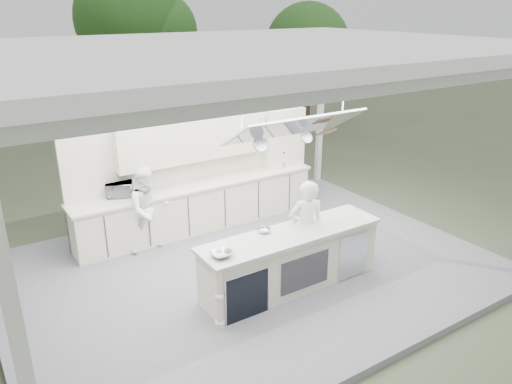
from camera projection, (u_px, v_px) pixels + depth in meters
ground at (250, 272)px, 8.73m from camera, size 90.00×90.00×0.00m
stage_deck at (250, 269)px, 8.71m from camera, size 8.00×6.00×0.12m
tent at (250, 53)px, 7.40m from camera, size 8.20×6.20×3.86m
demo_island at (290, 260)px, 7.89m from camera, size 3.10×0.79×0.95m
back_counter at (200, 206)px, 10.00m from camera, size 5.08×0.72×0.95m
back_wall_unit at (213, 153)px, 10.05m from camera, size 5.05×0.48×2.25m
tree_cluster at (73, 42)px, 15.13m from camera, size 19.55×9.40×5.85m
head_chef at (306, 228)px, 8.17m from camera, size 0.70×0.56×1.66m
sous_chef at (149, 209)px, 9.01m from camera, size 0.81×0.64×1.60m
toaster_oven at (119, 189)px, 9.15m from camera, size 0.56×0.46×0.27m
bowl_large at (221, 254)px, 7.01m from camera, size 0.33×0.33×0.08m
bowl_small at (264, 230)px, 7.75m from camera, size 0.27×0.27×0.07m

